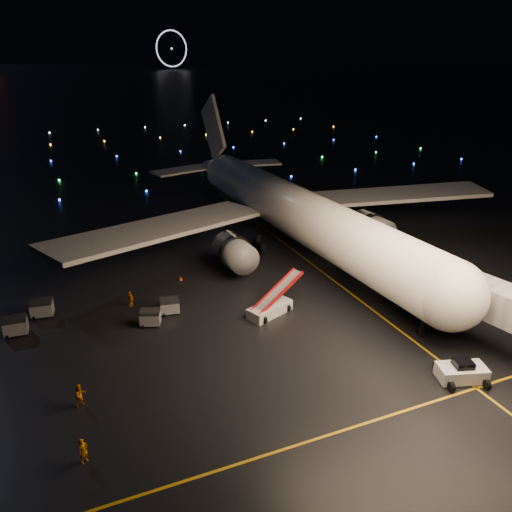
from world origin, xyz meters
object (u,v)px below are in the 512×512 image
object	(u,v)px
belt_loader	(270,299)
baggage_cart_0	(170,306)
crew_c	(130,299)
baggage_cart_2	(42,308)
airliner	(283,179)
pushback_tug	(462,370)
baggage_cart_1	(150,318)
baggage_cart_3	(15,326)
crew_a	(83,451)
crew_b	(80,395)

from	to	relation	value
belt_loader	baggage_cart_0	world-z (taller)	belt_loader
crew_c	baggage_cart_2	distance (m)	8.89
airliner	baggage_cart_0	xyz separation A→B (m)	(-19.93, -14.38, -8.42)
airliner	pushback_tug	size ratio (longest dim) A/B	16.54
belt_loader	baggage_cart_1	xyz separation A→B (m)	(-11.96, 2.59, -0.95)
baggage_cart_0	baggage_cart_1	distance (m)	2.90
airliner	baggage_cart_3	world-z (taller)	airliner
pushback_tug	crew_c	bearing A→B (deg)	151.51
crew_a	airliner	bearing A→B (deg)	10.13
crew_b	baggage_cart_0	distance (m)	15.39
baggage_cart_2	baggage_cart_3	size ratio (longest dim) A/B	0.99
crew_c	baggage_cart_1	size ratio (longest dim) A/B	0.87
baggage_cart_2	baggage_cart_3	xyz separation A→B (m)	(-2.44, -2.86, 0.01)
pushback_tug	crew_c	xyz separation A→B (m)	(-23.23, 24.00, -0.09)
belt_loader	crew_c	distance (m)	15.13
airliner	baggage_cart_2	distance (m)	34.74
belt_loader	baggage_cart_1	bearing A→B (deg)	145.75
pushback_tug	baggage_cart_1	xyz separation A→B (m)	(-22.08, 19.08, -0.10)
baggage_cart_1	pushback_tug	bearing A→B (deg)	-21.07
belt_loader	crew_a	xyz separation A→B (m)	(-19.81, -13.69, -0.83)
crew_b	baggage_cart_3	distance (m)	14.31
airliner	crew_a	world-z (taller)	airliner
airliner	crew_c	world-z (taller)	airliner
crew_c	baggage_cart_3	world-z (taller)	baggage_cart_3
crew_a	crew_b	size ratio (longest dim) A/B	0.99
airliner	baggage_cart_2	world-z (taller)	airliner
baggage_cart_0	crew_a	bearing A→B (deg)	-111.51
crew_c	baggage_cart_3	size ratio (longest dim) A/B	0.78
airliner	crew_c	xyz separation A→B (m)	(-23.45, -11.13, -8.40)
crew_c	baggage_cart_0	world-z (taller)	crew_c
airliner	baggage_cart_3	bearing A→B (deg)	-162.66
belt_loader	baggage_cart_2	size ratio (longest dim) A/B	3.40
pushback_tug	baggage_cart_3	world-z (taller)	pushback_tug
crew_c	baggage_cart_1	xyz separation A→B (m)	(1.15, -4.92, -0.02)
baggage_cart_3	crew_c	bearing A→B (deg)	10.41
airliner	baggage_cart_1	world-z (taller)	airliner
airliner	baggage_cart_1	distance (m)	28.74
belt_loader	baggage_cart_0	xyz separation A→B (m)	(-9.58, 4.26, -0.96)
baggage_cart_0	crew_c	bearing A→B (deg)	145.50
belt_loader	baggage_cart_2	xyz separation A→B (m)	(-21.91, 8.77, -0.87)
airliner	baggage_cart_3	xyz separation A→B (m)	(-34.69, -12.74, -8.33)
crew_c	baggage_cart_1	world-z (taller)	crew_c
crew_c	crew_b	bearing A→B (deg)	-57.90
airliner	crew_b	size ratio (longest dim) A/B	33.77
baggage_cart_0	baggage_cart_2	world-z (taller)	baggage_cart_2
crew_b	airliner	bearing A→B (deg)	16.03
crew_c	baggage_cart_2	world-z (taller)	baggage_cart_2
pushback_tug	belt_loader	size ratio (longest dim) A/B	0.54
airliner	baggage_cart_2	bearing A→B (deg)	-165.80
crew_b	baggage_cart_0	world-z (taller)	crew_b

